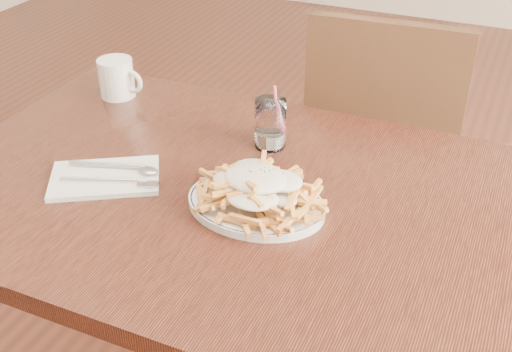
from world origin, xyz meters
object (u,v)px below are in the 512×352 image
at_px(chair_far, 383,142).
at_px(fries_plate, 256,204).
at_px(water_glass, 270,126).
at_px(table, 230,220).
at_px(coffee_mug, 117,78).
at_px(loaded_fries, 256,184).

xyz_separation_m(chair_far, fries_plate, (-0.07, -0.76, 0.24)).
bearing_deg(water_glass, fries_plate, -73.43).
height_order(table, water_glass, water_glass).
distance_m(chair_far, water_glass, 0.62).
bearing_deg(table, chair_far, 78.38).
xyz_separation_m(table, coffee_mug, (-0.43, 0.26, 0.13)).
distance_m(table, water_glass, 0.22).
height_order(loaded_fries, coffee_mug, coffee_mug).
bearing_deg(water_glass, chair_far, 75.47).
height_order(loaded_fries, water_glass, water_glass).
bearing_deg(coffee_mug, chair_far, 37.89).
bearing_deg(coffee_mug, table, -31.44).
bearing_deg(loaded_fries, chair_far, 84.70).
height_order(fries_plate, water_glass, water_glass).
relative_size(table, water_glass, 8.22).
bearing_deg(table, fries_plate, -28.73).
relative_size(table, chair_far, 1.31).
bearing_deg(fries_plate, loaded_fries, 0.00).
distance_m(table, coffee_mug, 0.52).
bearing_deg(loaded_fries, table, 151.27).
bearing_deg(table, water_glass, 87.07).
xyz_separation_m(loaded_fries, water_glass, (-0.07, 0.23, -0.01)).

